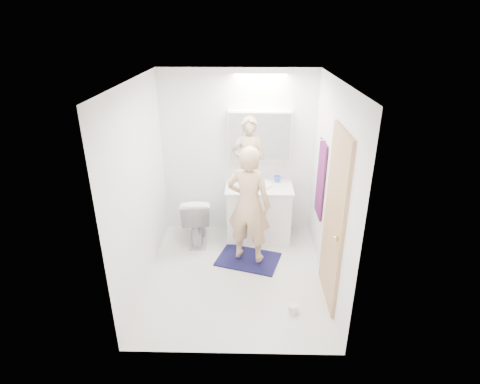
{
  "coord_description": "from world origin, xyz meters",
  "views": [
    {
      "loc": [
        0.14,
        -3.99,
        2.96
      ],
      "look_at": [
        0.05,
        0.25,
        1.05
      ],
      "focal_mm": 28.55,
      "sensor_mm": 36.0,
      "label": 1
    }
  ],
  "objects_px": {
    "medicine_cabinet": "(259,135)",
    "toothbrush_cup": "(277,179)",
    "vanity_cabinet": "(259,213)",
    "soap_bottle_a": "(242,174)",
    "soap_bottle_b": "(244,176)",
    "toilet": "(197,218)",
    "toilet_paper_roll": "(293,309)",
    "person": "(249,205)"
  },
  "relations": [
    {
      "from": "medicine_cabinet",
      "to": "person",
      "type": "xyz_separation_m",
      "value": [
        -0.14,
        -0.84,
        -0.67
      ]
    },
    {
      "from": "vanity_cabinet",
      "to": "toilet_paper_roll",
      "type": "bearing_deg",
      "value": -77.78
    },
    {
      "from": "person",
      "to": "toilet_paper_roll",
      "type": "bearing_deg",
      "value": 133.54
    },
    {
      "from": "person",
      "to": "toilet_paper_roll",
      "type": "xyz_separation_m",
      "value": [
        0.5,
        -1.0,
        -0.78
      ]
    },
    {
      "from": "toilet",
      "to": "soap_bottle_b",
      "type": "height_order",
      "value": "soap_bottle_b"
    },
    {
      "from": "soap_bottle_a",
      "to": "person",
      "type": "bearing_deg",
      "value": -82.54
    },
    {
      "from": "vanity_cabinet",
      "to": "soap_bottle_b",
      "type": "relative_size",
      "value": 5.03
    },
    {
      "from": "soap_bottle_b",
      "to": "toilet_paper_roll",
      "type": "xyz_separation_m",
      "value": [
        0.57,
        -1.81,
        -0.86
      ]
    },
    {
      "from": "medicine_cabinet",
      "to": "toothbrush_cup",
      "type": "relative_size",
      "value": 8.73
    },
    {
      "from": "soap_bottle_b",
      "to": "toothbrush_cup",
      "type": "xyz_separation_m",
      "value": [
        0.48,
        -0.02,
        -0.04
      ]
    },
    {
      "from": "vanity_cabinet",
      "to": "medicine_cabinet",
      "type": "height_order",
      "value": "medicine_cabinet"
    },
    {
      "from": "medicine_cabinet",
      "to": "person",
      "type": "distance_m",
      "value": 1.08
    },
    {
      "from": "vanity_cabinet",
      "to": "soap_bottle_a",
      "type": "bearing_deg",
      "value": 148.78
    },
    {
      "from": "vanity_cabinet",
      "to": "soap_bottle_a",
      "type": "xyz_separation_m",
      "value": [
        -0.25,
        0.15,
        0.55
      ]
    },
    {
      "from": "toothbrush_cup",
      "to": "toilet_paper_roll",
      "type": "distance_m",
      "value": 1.97
    },
    {
      "from": "soap_bottle_a",
      "to": "toilet_paper_roll",
      "type": "relative_size",
      "value": 2.2
    },
    {
      "from": "toilet_paper_roll",
      "to": "vanity_cabinet",
      "type": "bearing_deg",
      "value": 102.22
    },
    {
      "from": "toilet",
      "to": "soap_bottle_a",
      "type": "relative_size",
      "value": 3.0
    },
    {
      "from": "toilet",
      "to": "person",
      "type": "distance_m",
      "value": 1.02
    },
    {
      "from": "soap_bottle_a",
      "to": "soap_bottle_b",
      "type": "bearing_deg",
      "value": 46.39
    },
    {
      "from": "toothbrush_cup",
      "to": "toilet_paper_roll",
      "type": "xyz_separation_m",
      "value": [
        0.09,
        -1.79,
        -0.82
      ]
    },
    {
      "from": "medicine_cabinet",
      "to": "soap_bottle_b",
      "type": "xyz_separation_m",
      "value": [
        -0.21,
        -0.03,
        -0.59
      ]
    },
    {
      "from": "toilet_paper_roll",
      "to": "person",
      "type": "bearing_deg",
      "value": 116.47
    },
    {
      "from": "soap_bottle_a",
      "to": "toilet_paper_roll",
      "type": "xyz_separation_m",
      "value": [
        0.6,
        -1.78,
        -0.89
      ]
    },
    {
      "from": "medicine_cabinet",
      "to": "soap_bottle_a",
      "type": "height_order",
      "value": "medicine_cabinet"
    },
    {
      "from": "soap_bottle_a",
      "to": "toothbrush_cup",
      "type": "xyz_separation_m",
      "value": [
        0.51,
        0.01,
        -0.07
      ]
    },
    {
      "from": "medicine_cabinet",
      "to": "soap_bottle_a",
      "type": "distance_m",
      "value": 0.61
    },
    {
      "from": "soap_bottle_a",
      "to": "toothbrush_cup",
      "type": "height_order",
      "value": "soap_bottle_a"
    },
    {
      "from": "toilet",
      "to": "toothbrush_cup",
      "type": "xyz_separation_m",
      "value": [
        1.16,
        0.28,
        0.5
      ]
    },
    {
      "from": "medicine_cabinet",
      "to": "toilet",
      "type": "xyz_separation_m",
      "value": [
        -0.89,
        -0.33,
        -1.14
      ]
    },
    {
      "from": "soap_bottle_b",
      "to": "medicine_cabinet",
      "type": "bearing_deg",
      "value": 7.98
    },
    {
      "from": "toilet_paper_roll",
      "to": "toilet",
      "type": "bearing_deg",
      "value": 129.51
    },
    {
      "from": "medicine_cabinet",
      "to": "soap_bottle_a",
      "type": "relative_size",
      "value": 3.63
    },
    {
      "from": "vanity_cabinet",
      "to": "toothbrush_cup",
      "type": "relative_size",
      "value": 8.93
    },
    {
      "from": "medicine_cabinet",
      "to": "toilet",
      "type": "height_order",
      "value": "medicine_cabinet"
    },
    {
      "from": "medicine_cabinet",
      "to": "toothbrush_cup",
      "type": "distance_m",
      "value": 0.69
    },
    {
      "from": "vanity_cabinet",
      "to": "toothbrush_cup",
      "type": "bearing_deg",
      "value": 31.05
    },
    {
      "from": "medicine_cabinet",
      "to": "toilet_paper_roll",
      "type": "distance_m",
      "value": 2.37
    },
    {
      "from": "medicine_cabinet",
      "to": "toilet",
      "type": "bearing_deg",
      "value": -159.93
    },
    {
      "from": "vanity_cabinet",
      "to": "toilet_paper_roll",
      "type": "height_order",
      "value": "vanity_cabinet"
    },
    {
      "from": "soap_bottle_b",
      "to": "toilet",
      "type": "bearing_deg",
      "value": -156.42
    },
    {
      "from": "vanity_cabinet",
      "to": "soap_bottle_b",
      "type": "height_order",
      "value": "soap_bottle_b"
    }
  ]
}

